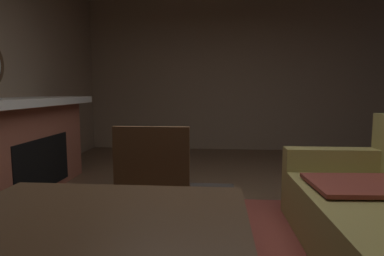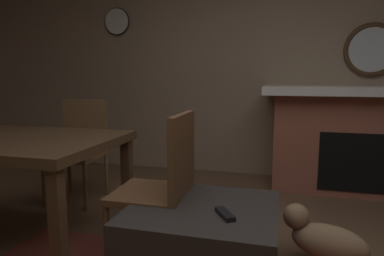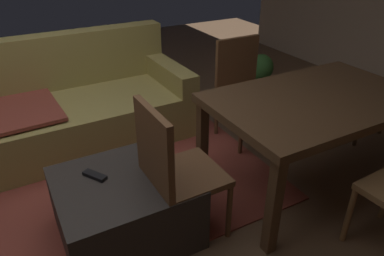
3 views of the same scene
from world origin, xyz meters
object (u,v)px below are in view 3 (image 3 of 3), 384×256
ottoman_coffee_table (126,207)px  tv_remote (95,175)px  couch (71,108)px  dining_chair_north (242,84)px  dining_chair_west (172,167)px  dining_table (316,107)px  potted_plant (261,70)px

ottoman_coffee_table → tv_remote: size_ratio=5.04×
couch → tv_remote: 1.34m
tv_remote → dining_chair_north: (1.54, 0.63, 0.07)m
ottoman_coffee_table → tv_remote: tv_remote is taller
couch → tv_remote: bearing=-95.4°
dining_chair_west → couch: bearing=100.2°
dining_table → dining_chair_west: (-1.14, -0.00, -0.14)m
couch → dining_chair_west: (0.28, -1.57, 0.21)m
ottoman_coffee_table → potted_plant: size_ratio=1.83×
couch → ottoman_coffee_table: size_ratio=2.61×
dining_chair_west → potted_plant: 2.67m
couch → potted_plant: couch is taller
ottoman_coffee_table → potted_plant: (2.31, 1.57, 0.03)m
ottoman_coffee_table → potted_plant: bearing=34.1°
ottoman_coffee_table → dining_table: size_ratio=0.54×
dining_chair_north → potted_plant: dining_chair_north is taller
dining_chair_west → dining_chair_north: (1.14, 0.87, 0.00)m
couch → dining_chair_north: (1.42, -0.70, 0.21)m
couch → potted_plant: bearing=3.3°
ottoman_coffee_table → dining_chair_west: (0.27, -0.14, 0.30)m
dining_table → dining_chair_north: 0.88m
ottoman_coffee_table → dining_chair_west: bearing=-26.8°
ottoman_coffee_table → dining_table: bearing=-5.5°
couch → ottoman_coffee_table: couch is taller
tv_remote → dining_chair_north: size_ratio=0.17×
dining_table → dining_chair_west: bearing=-179.9°
ottoman_coffee_table → dining_chair_north: (1.41, 0.73, 0.30)m
tv_remote → potted_plant: tv_remote is taller
couch → ottoman_coffee_table: bearing=-89.5°
ottoman_coffee_table → potted_plant: 2.79m
couch → potted_plant: 2.33m
tv_remote → dining_table: dining_table is taller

